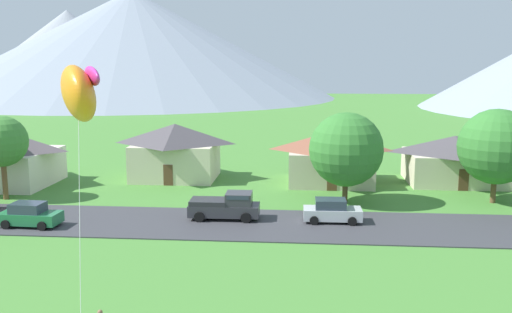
{
  "coord_description": "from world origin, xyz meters",
  "views": [
    {
      "loc": [
        3.59,
        -9.13,
        11.56
      ],
      "look_at": [
        1.31,
        17.97,
        6.94
      ],
      "focal_mm": 39.02,
      "sensor_mm": 36.0,
      "label": 1
    }
  ],
  "objects_px": {
    "house_leftmost": "(175,150)",
    "house_rightmost": "(331,156)",
    "parked_car_green_west_end": "(30,215)",
    "parked_car_silver_east_end": "(332,211)",
    "tree_near_left": "(2,142)",
    "pickup_truck_charcoal_west_side": "(226,206)",
    "house_left_center": "(454,158)",
    "tree_center": "(346,149)",
    "kite_flyer_with_kite": "(80,95)",
    "tree_near_right": "(497,147)",
    "house_right_center": "(9,158)"
  },
  "relations": [
    {
      "from": "tree_near_left",
      "to": "pickup_truck_charcoal_west_side",
      "type": "distance_m",
      "value": 20.53
    },
    {
      "from": "tree_near_left",
      "to": "pickup_truck_charcoal_west_side",
      "type": "xyz_separation_m",
      "value": [
        19.62,
        -4.62,
        -3.92
      ]
    },
    {
      "from": "house_rightmost",
      "to": "parked_car_green_west_end",
      "type": "relative_size",
      "value": 1.99
    },
    {
      "from": "parked_car_green_west_end",
      "to": "kite_flyer_with_kite",
      "type": "bearing_deg",
      "value": -56.21
    },
    {
      "from": "house_leftmost",
      "to": "house_right_center",
      "type": "bearing_deg",
      "value": -164.36
    },
    {
      "from": "house_leftmost",
      "to": "house_left_center",
      "type": "xyz_separation_m",
      "value": [
        27.27,
        0.36,
        -0.49
      ]
    },
    {
      "from": "kite_flyer_with_kite",
      "to": "tree_near_right",
      "type": "bearing_deg",
      "value": 46.64
    },
    {
      "from": "house_leftmost",
      "to": "tree_near_left",
      "type": "xyz_separation_m",
      "value": [
        -12.56,
        -9.64,
        2.11
      ]
    },
    {
      "from": "house_rightmost",
      "to": "kite_flyer_with_kite",
      "type": "bearing_deg",
      "value": -109.02
    },
    {
      "from": "house_left_center",
      "to": "parked_car_green_west_end",
      "type": "distance_m",
      "value": 38.19
    },
    {
      "from": "parked_car_green_west_end",
      "to": "house_rightmost",
      "type": "bearing_deg",
      "value": 37.29
    },
    {
      "from": "tree_near_right",
      "to": "pickup_truck_charcoal_west_side",
      "type": "xyz_separation_m",
      "value": [
        -21.44,
        -6.85,
        -3.67
      ]
    },
    {
      "from": "house_rightmost",
      "to": "tree_near_left",
      "type": "distance_m",
      "value": 29.45
    },
    {
      "from": "tree_center",
      "to": "kite_flyer_with_kite",
      "type": "distance_m",
      "value": 28.01
    },
    {
      "from": "tree_center",
      "to": "tree_near_right",
      "type": "relative_size",
      "value": 0.97
    },
    {
      "from": "house_left_center",
      "to": "pickup_truck_charcoal_west_side",
      "type": "height_order",
      "value": "house_left_center"
    },
    {
      "from": "tree_center",
      "to": "parked_car_silver_east_end",
      "type": "xyz_separation_m",
      "value": [
        -1.36,
        -5.76,
        -3.66
      ]
    },
    {
      "from": "house_left_center",
      "to": "house_rightmost",
      "type": "bearing_deg",
      "value": -175.42
    },
    {
      "from": "tree_center",
      "to": "pickup_truck_charcoal_west_side",
      "type": "distance_m",
      "value": 11.28
    },
    {
      "from": "house_leftmost",
      "to": "house_left_center",
      "type": "height_order",
      "value": "house_leftmost"
    },
    {
      "from": "house_left_center",
      "to": "house_right_center",
      "type": "relative_size",
      "value": 1.12
    },
    {
      "from": "tree_near_right",
      "to": "kite_flyer_with_kite",
      "type": "bearing_deg",
      "value": -133.36
    },
    {
      "from": "house_left_center",
      "to": "tree_near_right",
      "type": "distance_m",
      "value": 8.21
    },
    {
      "from": "house_leftmost",
      "to": "tree_near_left",
      "type": "relative_size",
      "value": 1.21
    },
    {
      "from": "tree_near_right",
      "to": "house_left_center",
      "type": "bearing_deg",
      "value": 99.0
    },
    {
      "from": "tree_near_left",
      "to": "pickup_truck_charcoal_west_side",
      "type": "relative_size",
      "value": 1.37
    },
    {
      "from": "tree_near_right",
      "to": "house_right_center",
      "type": "bearing_deg",
      "value": 175.8
    },
    {
      "from": "house_left_center",
      "to": "house_rightmost",
      "type": "distance_m",
      "value": 11.95
    },
    {
      "from": "house_left_center",
      "to": "house_right_center",
      "type": "height_order",
      "value": "house_right_center"
    },
    {
      "from": "parked_car_green_west_end",
      "to": "parked_car_silver_east_end",
      "type": "bearing_deg",
      "value": 7.68
    },
    {
      "from": "house_right_center",
      "to": "tree_near_right",
      "type": "xyz_separation_m",
      "value": [
        43.54,
        -3.2,
        2.08
      ]
    },
    {
      "from": "kite_flyer_with_kite",
      "to": "house_left_center",
      "type": "bearing_deg",
      "value": 55.42
    },
    {
      "from": "house_left_center",
      "to": "pickup_truck_charcoal_west_side",
      "type": "relative_size",
      "value": 1.81
    },
    {
      "from": "tree_near_right",
      "to": "parked_car_silver_east_end",
      "type": "relative_size",
      "value": 1.86
    },
    {
      "from": "tree_near_left",
      "to": "parked_car_silver_east_end",
      "type": "relative_size",
      "value": 1.69
    },
    {
      "from": "house_rightmost",
      "to": "house_right_center",
      "type": "bearing_deg",
      "value": -173.22
    },
    {
      "from": "parked_car_silver_east_end",
      "to": "pickup_truck_charcoal_west_side",
      "type": "relative_size",
      "value": 0.81
    },
    {
      "from": "tree_near_left",
      "to": "pickup_truck_charcoal_west_side",
      "type": "bearing_deg",
      "value": -13.26
    },
    {
      "from": "house_rightmost",
      "to": "pickup_truck_charcoal_west_side",
      "type": "relative_size",
      "value": 1.63
    },
    {
      "from": "house_left_center",
      "to": "parked_car_silver_east_end",
      "type": "xyz_separation_m",
      "value": [
        -12.43,
        -14.76,
        -1.51
      ]
    },
    {
      "from": "tree_near_left",
      "to": "parked_car_green_west_end",
      "type": "bearing_deg",
      "value": -51.9
    },
    {
      "from": "house_left_center",
      "to": "tree_near_left",
      "type": "distance_m",
      "value": 41.15
    },
    {
      "from": "house_left_center",
      "to": "parked_car_silver_east_end",
      "type": "distance_m",
      "value": 19.36
    },
    {
      "from": "house_rightmost",
      "to": "pickup_truck_charcoal_west_side",
      "type": "xyz_separation_m",
      "value": [
        -8.31,
        -13.67,
        -1.52
      ]
    },
    {
      "from": "tree_near_left",
      "to": "parked_car_green_west_end",
      "type": "height_order",
      "value": "tree_near_left"
    },
    {
      "from": "parked_car_green_west_end",
      "to": "parked_car_silver_east_end",
      "type": "relative_size",
      "value": 1.01
    },
    {
      "from": "house_leftmost",
      "to": "house_rightmost",
      "type": "distance_m",
      "value": 15.37
    },
    {
      "from": "house_leftmost",
      "to": "house_rightmost",
      "type": "xyz_separation_m",
      "value": [
        15.36,
        -0.6,
        -0.28
      ]
    },
    {
      "from": "parked_car_silver_east_end",
      "to": "kite_flyer_with_kite",
      "type": "relative_size",
      "value": 0.36
    },
    {
      "from": "parked_car_green_west_end",
      "to": "parked_car_silver_east_end",
      "type": "height_order",
      "value": "same"
    }
  ]
}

